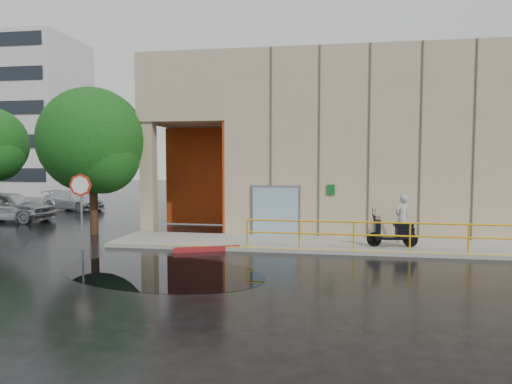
# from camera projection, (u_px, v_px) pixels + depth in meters

# --- Properties ---
(ground) EXTENTS (120.00, 120.00, 0.00)m
(ground) POSITION_uv_depth(u_px,v_px,m) (245.00, 273.00, 13.46)
(ground) COLOR black
(ground) RESTS_ON ground
(sidewalk) EXTENTS (20.00, 3.00, 0.15)m
(sidewalk) POSITION_uv_depth(u_px,v_px,m) (370.00, 246.00, 17.24)
(sidewalk) COLOR #99978B
(sidewalk) RESTS_ON ground
(building) EXTENTS (20.00, 10.17, 8.00)m
(building) POSITION_uv_depth(u_px,v_px,m) (383.00, 143.00, 23.16)
(building) COLOR tan
(building) RESTS_ON ground
(guardrail) EXTENTS (9.56, 0.06, 1.03)m
(guardrail) POSITION_uv_depth(u_px,v_px,m) (382.00, 236.00, 15.83)
(guardrail) COLOR #E7A90C
(guardrail) RESTS_ON sidewalk
(distant_building) EXTENTS (12.00, 8.08, 15.00)m
(distant_building) POSITION_uv_depth(u_px,v_px,m) (18.00, 118.00, 44.96)
(distant_building) COLOR silver
(distant_building) RESTS_ON ground
(person) EXTENTS (0.81, 0.76, 1.85)m
(person) POSITION_uv_depth(u_px,v_px,m) (402.00, 218.00, 17.58)
(person) COLOR #A4A4A9
(person) RESTS_ON sidewalk
(scooter) EXTENTS (1.86, 0.78, 1.41)m
(scooter) POSITION_uv_depth(u_px,v_px,m) (393.00, 225.00, 16.62)
(scooter) COLOR black
(scooter) RESTS_ON sidewalk
(stop_sign) EXTENTS (0.84, 0.14, 2.82)m
(stop_sign) POSITION_uv_depth(u_px,v_px,m) (81.00, 195.00, 16.85)
(stop_sign) COLOR slate
(stop_sign) RESTS_ON ground
(red_curb) EXTENTS (2.30, 1.05, 0.18)m
(red_curb) POSITION_uv_depth(u_px,v_px,m) (207.00, 249.00, 16.55)
(red_curb) COLOR maroon
(red_curb) RESTS_ON ground
(puddle) EXTENTS (7.40, 5.58, 0.01)m
(puddle) POSITION_uv_depth(u_px,v_px,m) (160.00, 272.00, 13.52)
(puddle) COLOR black
(puddle) RESTS_ON ground
(car_a) EXTENTS (4.84, 2.04, 1.63)m
(car_a) POSITION_uv_depth(u_px,v_px,m) (9.00, 206.00, 24.64)
(car_a) COLOR silver
(car_a) RESTS_ON ground
(car_c) EXTENTS (4.78, 3.00, 1.29)m
(car_c) POSITION_uv_depth(u_px,v_px,m) (74.00, 200.00, 30.28)
(car_c) COLOR silver
(car_c) RESTS_ON ground
(tree_near) EXTENTS (4.68, 4.68, 6.53)m
(tree_near) POSITION_uv_depth(u_px,v_px,m) (95.00, 145.00, 20.13)
(tree_near) COLOR #321E10
(tree_near) RESTS_ON ground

